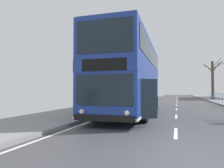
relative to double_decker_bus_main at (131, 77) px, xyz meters
The scene contains 3 objects.
ground 8.32m from the double_decker_bus_main, 75.54° to the right, with size 15.80×140.00×0.20m.
double_decker_bus_main is the anchor object (origin of this frame).
bare_tree_far_01 24.31m from the double_decker_bus_main, 70.34° to the left, with size 3.31×3.16×6.34m.
Camera 1 is at (0.06, -5.00, 1.50)m, focal length 32.74 mm.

